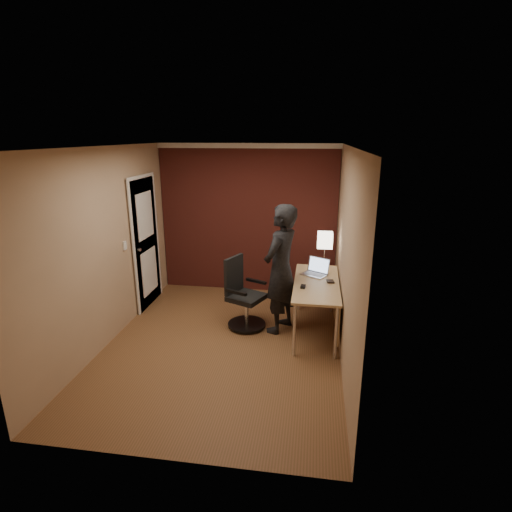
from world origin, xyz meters
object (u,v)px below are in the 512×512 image
at_px(person, 281,269).
at_px(desk_lamp, 325,241).
at_px(desk, 322,291).
at_px(wallet, 330,281).
at_px(laptop, 316,270).
at_px(mouse, 303,287).
at_px(office_chair, 243,297).

bearing_deg(person, desk_lamp, 161.37).
relative_size(desk, wallet, 13.64).
bearing_deg(laptop, desk_lamp, 70.96).
height_order(desk, desk_lamp, desk_lamp).
distance_m(mouse, person, 0.41).
bearing_deg(desk, mouse, -136.86).
xyz_separation_m(desk_lamp, office_chair, (-1.12, -0.62, -0.71)).
relative_size(desk_lamp, office_chair, 0.54).
xyz_separation_m(laptop, office_chair, (-1.01, -0.30, -0.36)).
relative_size(desk_lamp, laptop, 1.29).
relative_size(laptop, person, 0.23).
xyz_separation_m(desk_lamp, laptop, (-0.11, -0.31, -0.35)).
bearing_deg(office_chair, desk, -1.04).
distance_m(laptop, office_chair, 1.11).
bearing_deg(desk_lamp, laptop, -109.04).
bearing_deg(mouse, office_chair, 169.16).
distance_m(laptop, wallet, 0.36).
bearing_deg(office_chair, desk_lamp, 28.88).
height_order(laptop, mouse, laptop).
bearing_deg(office_chair, person, -2.78).
height_order(desk, person, person).
xyz_separation_m(desk_lamp, wallet, (0.08, -0.61, -0.41)).
xyz_separation_m(laptop, mouse, (-0.17, -0.56, -0.05)).
bearing_deg(office_chair, laptop, 16.74).
relative_size(desk_lamp, person, 0.30).
bearing_deg(wallet, person, -177.51).
distance_m(office_chair, person, 0.70).
bearing_deg(desk_lamp, wallet, -82.39).
bearing_deg(mouse, person, 150.08).
xyz_separation_m(desk, mouse, (-0.25, -0.23, 0.14)).
bearing_deg(wallet, desk, -168.02).
bearing_deg(person, mouse, 78.23).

